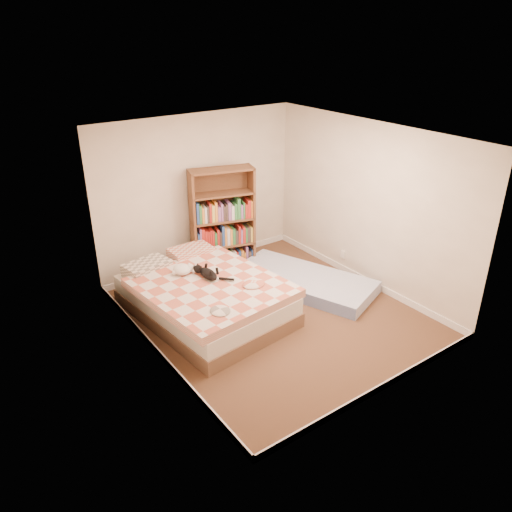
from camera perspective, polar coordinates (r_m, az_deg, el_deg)
room at (r=6.54m, az=2.11°, el=2.33°), size 3.51×4.01×2.51m
bed at (r=7.01m, az=-6.03°, el=-4.52°), size 1.88×2.46×0.61m
bookshelf at (r=8.16m, az=-3.89°, el=2.61°), size 1.11×0.61×1.69m
floor_mattress at (r=7.76m, az=5.50°, el=-2.87°), size 1.66×2.34×0.19m
black_cat at (r=6.88m, az=-5.59°, el=-1.94°), size 0.27×0.63×0.14m
white_dog at (r=7.00m, az=-8.37°, el=-1.51°), size 0.34×0.35×0.13m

